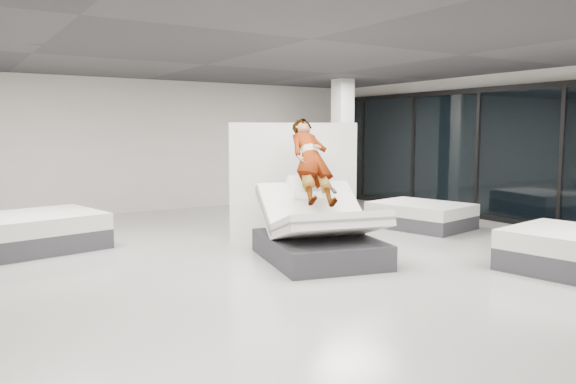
{
  "coord_description": "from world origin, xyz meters",
  "views": [
    {
      "loc": [
        -4.38,
        -6.41,
        1.97
      ],
      "look_at": [
        0.3,
        1.08,
        1.0
      ],
      "focal_mm": 35.0,
      "sensor_mm": 36.0,
      "label": 1
    }
  ],
  "objects_px": {
    "hero_bed": "(319,234)",
    "column": "(342,146)",
    "divider_panel": "(294,182)",
    "flat_bed_left_far": "(29,232)",
    "flat_bed_right_far": "(421,215)",
    "remote": "(334,191)",
    "person": "(312,175)"
  },
  "relations": [
    {
      "from": "column",
      "to": "hero_bed",
      "type": "bearing_deg",
      "value": -131.13
    },
    {
      "from": "person",
      "to": "divider_panel",
      "type": "xyz_separation_m",
      "value": [
        0.49,
        1.29,
        -0.23
      ]
    },
    {
      "from": "divider_panel",
      "to": "flat_bed_right_far",
      "type": "xyz_separation_m",
      "value": [
        2.88,
        -0.31,
        -0.8
      ]
    },
    {
      "from": "column",
      "to": "person",
      "type": "bearing_deg",
      "value": -132.76
    },
    {
      "from": "divider_panel",
      "to": "flat_bed_left_far",
      "type": "distance_m",
      "value": 4.54
    },
    {
      "from": "person",
      "to": "flat_bed_right_far",
      "type": "relative_size",
      "value": 0.84
    },
    {
      "from": "person",
      "to": "divider_panel",
      "type": "bearing_deg",
      "value": 82.7
    },
    {
      "from": "person",
      "to": "remote",
      "type": "relative_size",
      "value": 12.56
    },
    {
      "from": "hero_bed",
      "to": "column",
      "type": "bearing_deg",
      "value": 48.87
    },
    {
      "from": "hero_bed",
      "to": "column",
      "type": "xyz_separation_m",
      "value": [
        3.53,
        4.05,
        1.2
      ]
    },
    {
      "from": "hero_bed",
      "to": "flat_bed_left_far",
      "type": "height_order",
      "value": "hero_bed"
    },
    {
      "from": "hero_bed",
      "to": "remote",
      "type": "xyz_separation_m",
      "value": [
        0.21,
        -0.09,
        0.66
      ]
    },
    {
      "from": "column",
      "to": "flat_bed_left_far",
      "type": "bearing_deg",
      "value": -172.76
    },
    {
      "from": "person",
      "to": "flat_bed_right_far",
      "type": "bearing_deg",
      "value": 29.76
    },
    {
      "from": "hero_bed",
      "to": "flat_bed_right_far",
      "type": "height_order",
      "value": "hero_bed"
    },
    {
      "from": "divider_panel",
      "to": "column",
      "type": "relative_size",
      "value": 0.72
    },
    {
      "from": "flat_bed_right_far",
      "to": "column",
      "type": "relative_size",
      "value": 0.65
    },
    {
      "from": "remote",
      "to": "flat_bed_left_far",
      "type": "distance_m",
      "value": 5.07
    },
    {
      "from": "hero_bed",
      "to": "flat_bed_right_far",
      "type": "relative_size",
      "value": 1.14
    },
    {
      "from": "hero_bed",
      "to": "flat_bed_left_far",
      "type": "relative_size",
      "value": 0.96
    },
    {
      "from": "person",
      "to": "flat_bed_left_far",
      "type": "distance_m",
      "value": 4.77
    },
    {
      "from": "hero_bed",
      "to": "column",
      "type": "relative_size",
      "value": 0.74
    },
    {
      "from": "divider_panel",
      "to": "person",
      "type": "bearing_deg",
      "value": -90.25
    },
    {
      "from": "remote",
      "to": "divider_panel",
      "type": "height_order",
      "value": "divider_panel"
    },
    {
      "from": "remote",
      "to": "column",
      "type": "relative_size",
      "value": 0.04
    },
    {
      "from": "hero_bed",
      "to": "column",
      "type": "height_order",
      "value": "column"
    },
    {
      "from": "hero_bed",
      "to": "person",
      "type": "distance_m",
      "value": 0.94
    },
    {
      "from": "remote",
      "to": "column",
      "type": "bearing_deg",
      "value": 64.72
    },
    {
      "from": "divider_panel",
      "to": "flat_bed_left_far",
      "type": "height_order",
      "value": "divider_panel"
    },
    {
      "from": "person",
      "to": "divider_panel",
      "type": "relative_size",
      "value": 0.76
    },
    {
      "from": "divider_panel",
      "to": "remote",
      "type": "bearing_deg",
      "value": -81.46
    },
    {
      "from": "remote",
      "to": "flat_bed_right_far",
      "type": "distance_m",
      "value": 3.61
    }
  ]
}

